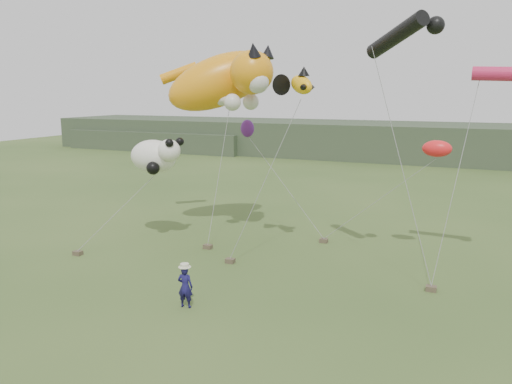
% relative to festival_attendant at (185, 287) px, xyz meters
% --- Properties ---
extents(ground, '(120.00, 120.00, 0.00)m').
position_rel_festival_attendant_xyz_m(ground, '(0.57, 0.55, -0.76)').
color(ground, '#385123').
rests_on(ground, ground).
extents(headland, '(90.00, 13.00, 4.00)m').
position_rel_festival_attendant_xyz_m(headland, '(-2.54, 45.24, 1.16)').
color(headland, '#2D3D28').
rests_on(headland, ground).
extents(festival_attendant, '(0.60, 0.44, 1.52)m').
position_rel_festival_attendant_xyz_m(festival_attendant, '(0.00, 0.00, 0.00)').
color(festival_attendant, '#17134A').
rests_on(festival_attendant, ground).
extents(sandbag_anchors, '(15.92, 6.85, 0.20)m').
position_rel_festival_attendant_xyz_m(sandbag_anchors, '(-0.14, 5.71, -0.66)').
color(sandbag_anchors, brown).
rests_on(sandbag_anchors, ground).
extents(cat_kite, '(7.39, 5.55, 4.29)m').
position_rel_festival_attendant_xyz_m(cat_kite, '(-2.71, 8.74, 7.33)').
color(cat_kite, orange).
rests_on(cat_kite, ground).
extents(fish_kite, '(2.56, 1.66, 1.29)m').
position_rel_festival_attendant_xyz_m(fish_kite, '(1.59, 6.53, 7.06)').
color(fish_kite, '#FFB30F').
rests_on(fish_kite, ground).
extents(tube_kites, '(7.26, 3.79, 2.49)m').
position_rel_festival_attendant_xyz_m(tube_kites, '(8.04, 7.00, 8.24)').
color(tube_kites, black).
rests_on(tube_kites, ground).
extents(panda_kite, '(2.91, 1.88, 1.81)m').
position_rel_festival_attendant_xyz_m(panda_kite, '(-5.47, 6.37, 3.63)').
color(panda_kite, white).
rests_on(panda_kite, ground).
extents(misc_kites, '(11.62, 3.78, 1.27)m').
position_rel_festival_attendant_xyz_m(misc_kites, '(3.17, 10.28, 4.45)').
color(misc_kites, red).
rests_on(misc_kites, ground).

